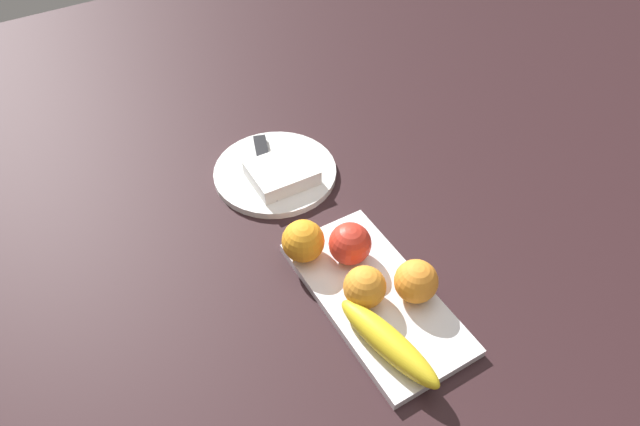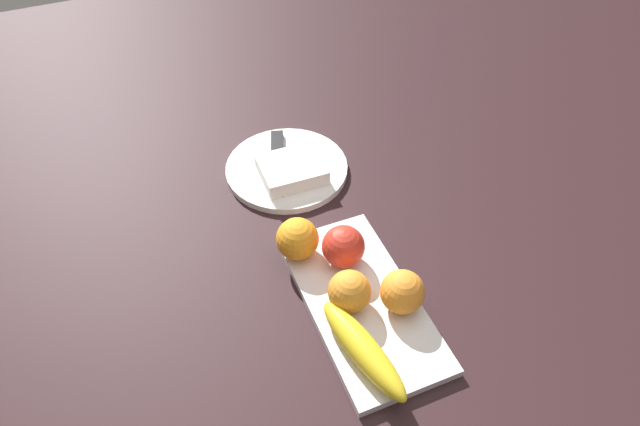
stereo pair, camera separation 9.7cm
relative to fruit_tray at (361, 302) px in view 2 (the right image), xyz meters
name	(u,v)px [view 2 (the right image)]	position (x,y,z in m)	size (l,w,h in m)	color
ground_plane	(364,286)	(-0.03, 0.02, -0.01)	(2.40, 2.40, 0.00)	black
fruit_tray	(361,302)	(0.00, 0.00, 0.00)	(0.33, 0.16, 0.02)	silver
apple	(343,247)	(-0.08, 0.00, 0.04)	(0.07, 0.07, 0.07)	red
banana	(363,349)	(0.09, -0.04, 0.03)	(0.19, 0.04, 0.04)	yellow
orange_near_apple	(349,291)	(0.00, -0.02, 0.04)	(0.07, 0.07, 0.07)	orange
orange_near_banana	(402,292)	(0.03, 0.05, 0.04)	(0.07, 0.07, 0.07)	orange
orange_center	(297,239)	(-0.12, -0.06, 0.04)	(0.07, 0.07, 0.07)	orange
dinner_plate	(287,169)	(-0.34, 0.00, 0.00)	(0.23, 0.23, 0.01)	white
folded_napkin	(292,170)	(-0.31, 0.00, 0.02)	(0.10, 0.11, 0.03)	white
knife	(277,153)	(-0.37, -0.01, 0.01)	(0.18, 0.08, 0.01)	silver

